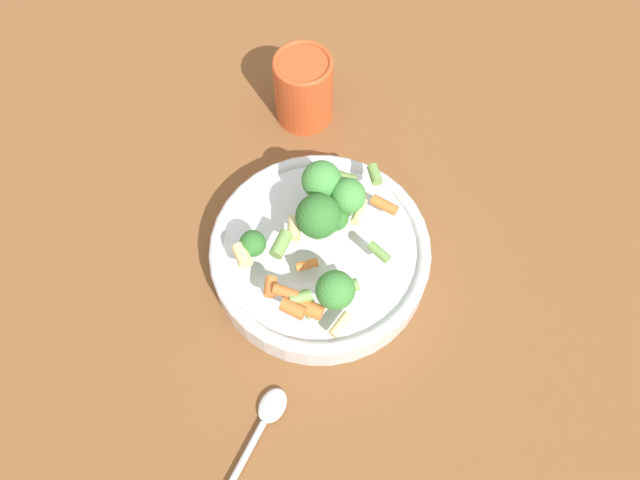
{
  "coord_description": "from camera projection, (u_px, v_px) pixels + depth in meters",
  "views": [
    {
      "loc": [
        -0.23,
        -0.19,
        0.62
      ],
      "look_at": [
        0.0,
        0.0,
        0.05
      ],
      "focal_mm": 35.0,
      "sensor_mm": 36.0,
      "label": 1
    }
  ],
  "objects": [
    {
      "name": "pasta_salad",
      "position": [
        323.0,
        225.0,
        0.62
      ],
      "size": [
        0.19,
        0.14,
        0.07
      ],
      "color": "#8CB766",
      "rests_on": "bowl"
    },
    {
      "name": "ground_plane",
      "position": [
        320.0,
        262.0,
        0.69
      ],
      "size": [
        3.0,
        3.0,
        0.0
      ],
      "primitive_type": "plane",
      "color": "brown"
    },
    {
      "name": "bowl",
      "position": [
        320.0,
        253.0,
        0.67
      ],
      "size": [
        0.23,
        0.23,
        0.04
      ],
      "color": "silver",
      "rests_on": "ground_plane"
    },
    {
      "name": "spoon",
      "position": [
        252.0,
        444.0,
        0.6
      ],
      "size": [
        0.19,
        0.06,
        0.01
      ],
      "rotation": [
        0.0,
        0.0,
        6.51
      ],
      "color": "silver",
      "rests_on": "ground_plane"
    },
    {
      "name": "cup",
      "position": [
        304.0,
        88.0,
        0.74
      ],
      "size": [
        0.07,
        0.07,
        0.09
      ],
      "color": "#CC4C23",
      "rests_on": "ground_plane"
    }
  ]
}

